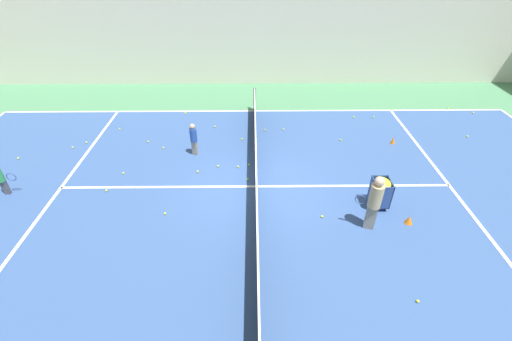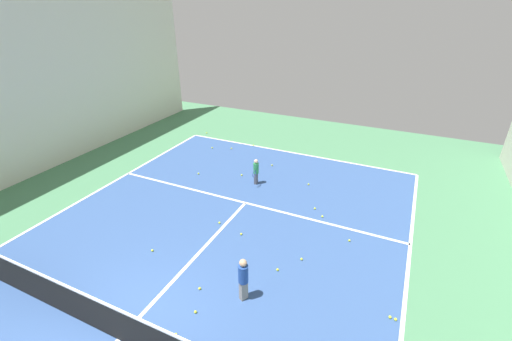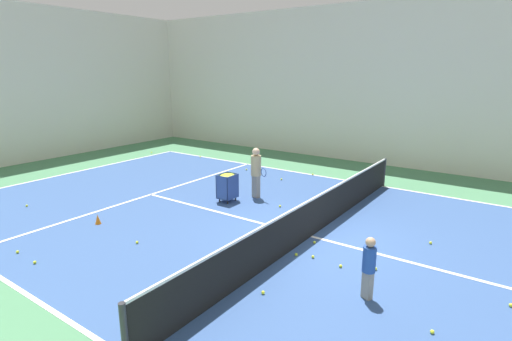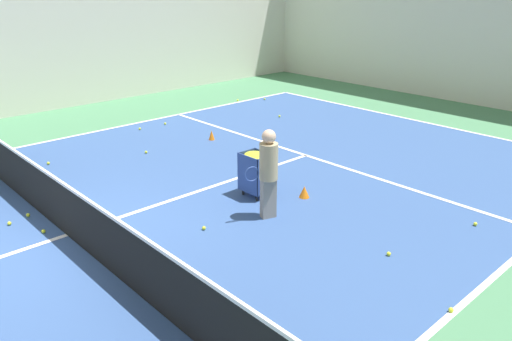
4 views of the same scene
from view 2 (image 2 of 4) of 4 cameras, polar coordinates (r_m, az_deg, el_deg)
name	(u,v)px [view 2 (image 2 of 4)]	position (r m, az deg, el deg)	size (l,w,h in m)	color
ground_plane	(119,339)	(8.77, -21.88, -24.67)	(33.06, 33.06, 0.00)	#477F56
court_playing_area	(119,339)	(8.77, -21.88, -24.66)	(11.08, 22.27, 0.00)	#335189
line_baseline_near	(292,153)	(16.53, 6.04, 3.00)	(11.08, 0.10, 0.00)	white
line_service_near	(245,203)	(12.42, -1.77, -5.41)	(11.08, 0.10, 0.00)	white
line_centre_service	(119,339)	(8.77, -21.88, -24.64)	(0.10, 12.25, 0.00)	white
tennis_net	(114,322)	(8.38, -22.53, -22.34)	(11.38, 0.10, 1.03)	#2D2D33
player_near_baseline	(256,170)	(13.37, -0.02, 0.06)	(0.22, 0.54, 1.06)	#4C4C56
child_midcourt	(243,277)	(8.50, -2.13, -17.29)	(0.32, 0.32, 1.22)	gray
tennis_ball_2	(302,259)	(10.03, 7.59, -14.42)	(0.07, 0.07, 0.07)	yellow
tennis_ball_4	(253,145)	(17.18, -0.44, 4.21)	(0.07, 0.07, 0.07)	yellow
tennis_ball_5	(242,175)	(14.26, -2.40, -0.76)	(0.07, 0.07, 0.07)	yellow
tennis_ball_6	(140,334)	(8.66, -18.82, -24.45)	(0.07, 0.07, 0.07)	yellow
tennis_ball_7	(198,174)	(14.56, -9.57, -0.51)	(0.07, 0.07, 0.07)	yellow
tennis_ball_9	(396,319)	(9.11, 22.23, -21.97)	(0.07, 0.07, 0.07)	yellow
tennis_ball_11	(241,234)	(10.85, -2.49, -10.53)	(0.07, 0.07, 0.07)	yellow
tennis_ball_15	(200,288)	(9.27, -9.38, -18.83)	(0.07, 0.07, 0.07)	yellow
tennis_ball_18	(176,334)	(8.47, -13.24, -25.06)	(0.07, 0.07, 0.07)	yellow
tennis_ball_21	(152,250)	(10.67, -16.89, -12.63)	(0.07, 0.07, 0.07)	yellow
tennis_ball_22	(278,270)	(9.66, 3.61, -16.16)	(0.07, 0.07, 0.07)	yellow
tennis_ball_23	(207,133)	(19.05, -8.23, 6.22)	(0.07, 0.07, 0.07)	yellow
tennis_ball_25	(231,148)	(16.87, -4.11, 3.69)	(0.07, 0.07, 0.07)	yellow
tennis_ball_26	(315,209)	(12.21, 9.77, -6.26)	(0.07, 0.07, 0.07)	yellow
tennis_ball_28	(349,240)	(10.97, 15.30, -11.17)	(0.07, 0.07, 0.07)	yellow
tennis_ball_29	(195,312)	(8.78, -10.07, -22.18)	(0.07, 0.07, 0.07)	yellow
tennis_ball_31	(272,165)	(15.11, 2.67, 0.90)	(0.07, 0.07, 0.07)	yellow
tennis_ball_32	(390,317)	(9.11, 21.44, -21.78)	(0.07, 0.07, 0.07)	yellow
tennis_ball_33	(219,223)	(11.40, -6.13, -8.64)	(0.07, 0.07, 0.07)	yellow
tennis_ball_34	(309,184)	(13.70, 8.75, -2.28)	(0.07, 0.07, 0.07)	yellow
tennis_ball_36	(212,148)	(17.04, -7.33, 3.79)	(0.07, 0.07, 0.07)	yellow
tennis_ball_37	(322,216)	(11.84, 10.99, -7.52)	(0.07, 0.07, 0.07)	yellow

